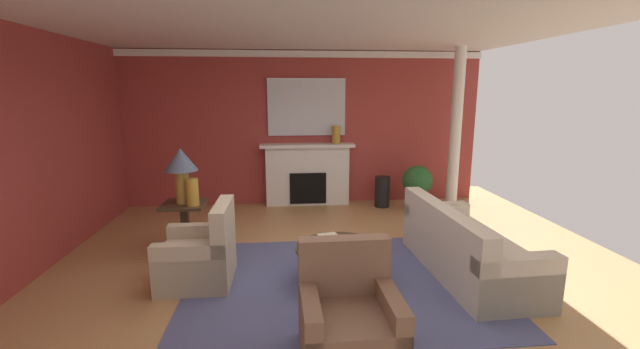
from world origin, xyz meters
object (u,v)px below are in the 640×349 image
(sofa, at_px, (465,250))
(vase_tall_corner, at_px, (382,192))
(fireplace, at_px, (307,176))
(coffee_table, at_px, (339,256))
(side_table, at_px, (185,224))
(vase_mantel_right, at_px, (336,135))
(mantel_mirror, at_px, (307,107))
(armchair_facing_fireplace, at_px, (349,323))
(table_lamp, at_px, (181,165))
(armchair_near_window, at_px, (200,258))
(potted_plant, at_px, (417,184))
(vase_on_side_table, at_px, (192,192))

(sofa, relative_size, vase_tall_corner, 3.64)
(fireplace, bearing_deg, coffee_table, -87.60)
(side_table, xyz_separation_m, vase_mantel_right, (2.38, 2.20, 0.97))
(mantel_mirror, relative_size, coffee_table, 1.48)
(armchair_facing_fireplace, relative_size, table_lamp, 1.27)
(armchair_near_window, height_order, armchair_facing_fireplace, same)
(fireplace, relative_size, potted_plant, 2.16)
(armchair_near_window, bearing_deg, fireplace, 65.68)
(sofa, height_order, vase_tall_corner, sofa)
(side_table, xyz_separation_m, vase_tall_corner, (3.25, 1.95, -0.11))
(vase_on_side_table, bearing_deg, potted_plant, 26.35)
(armchair_facing_fireplace, distance_m, table_lamp, 3.22)
(table_lamp, bearing_deg, side_table, -90.00)
(fireplace, relative_size, armchair_near_window, 1.89)
(armchair_facing_fireplace, relative_size, coffee_table, 0.95)
(vase_tall_corner, bearing_deg, armchair_facing_fireplace, -107.38)
(sofa, bearing_deg, armchair_facing_fireplace, -139.19)
(side_table, bearing_deg, coffee_table, -29.92)
(mantel_mirror, xyz_separation_m, vase_on_side_table, (-1.68, -2.49, -1.01))
(vase_tall_corner, height_order, potted_plant, potted_plant)
(coffee_table, distance_m, vase_mantel_right, 3.52)
(vase_tall_corner, bearing_deg, side_table, -149.01)
(coffee_table, distance_m, side_table, 2.28)
(sofa, xyz_separation_m, vase_on_side_table, (-3.38, 0.90, 0.58))
(armchair_near_window, relative_size, table_lamp, 1.27)
(table_lamp, relative_size, vase_on_side_table, 2.07)
(mantel_mirror, relative_size, armchair_facing_fireplace, 1.56)
(fireplace, xyz_separation_m, vase_mantel_right, (0.55, -0.05, 0.80))
(mantel_mirror, height_order, sofa, mantel_mirror)
(fireplace, height_order, vase_mantel_right, vase_mantel_right)
(armchair_near_window, distance_m, potted_plant, 4.38)
(fireplace, bearing_deg, vase_on_side_table, -125.34)
(armchair_facing_fireplace, height_order, vase_tall_corner, armchair_facing_fireplace)
(side_table, bearing_deg, fireplace, 50.87)
(vase_tall_corner, bearing_deg, fireplace, 168.06)
(table_lamp, bearing_deg, sofa, -16.20)
(vase_tall_corner, bearing_deg, potted_plant, -21.71)
(table_lamp, bearing_deg, armchair_near_window, -68.41)
(mantel_mirror, height_order, coffee_table, mantel_mirror)
(armchair_facing_fireplace, distance_m, vase_tall_corner, 4.62)
(table_lamp, distance_m, potted_plant, 4.27)
(fireplace, height_order, potted_plant, fireplace)
(table_lamp, xyz_separation_m, vase_on_side_table, (0.15, -0.12, -0.34))
(mantel_mirror, distance_m, armchair_facing_fireplace, 5.08)
(armchair_near_window, distance_m, vase_mantel_right, 3.89)
(sofa, relative_size, potted_plant, 2.57)
(vase_on_side_table, bearing_deg, sofa, -15.00)
(mantel_mirror, xyz_separation_m, coffee_table, (0.14, -3.51, -1.55))
(potted_plant, bearing_deg, mantel_mirror, 161.91)
(table_lamp, relative_size, vase_mantel_right, 2.19)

